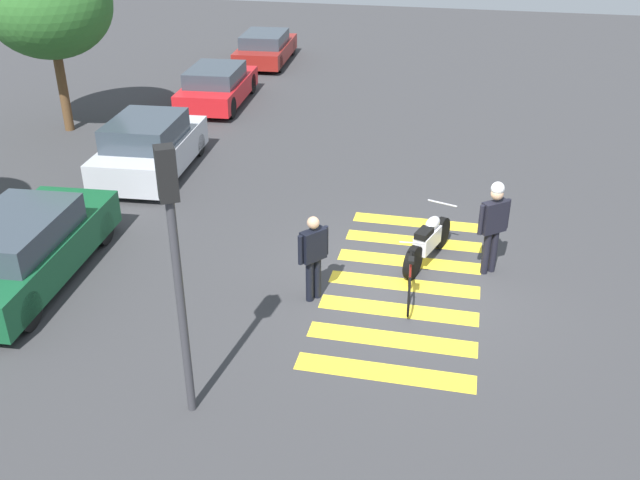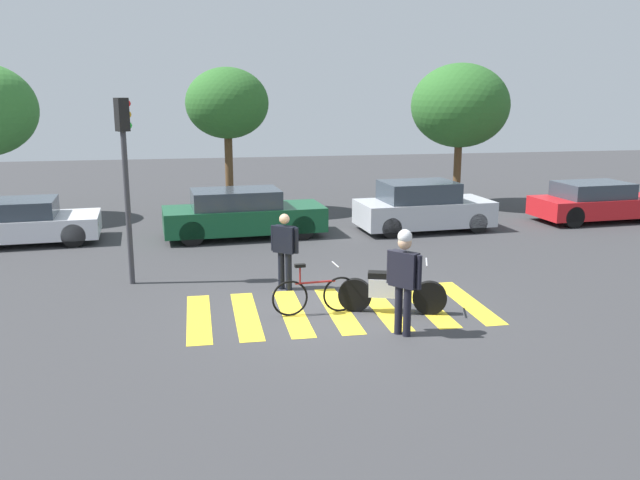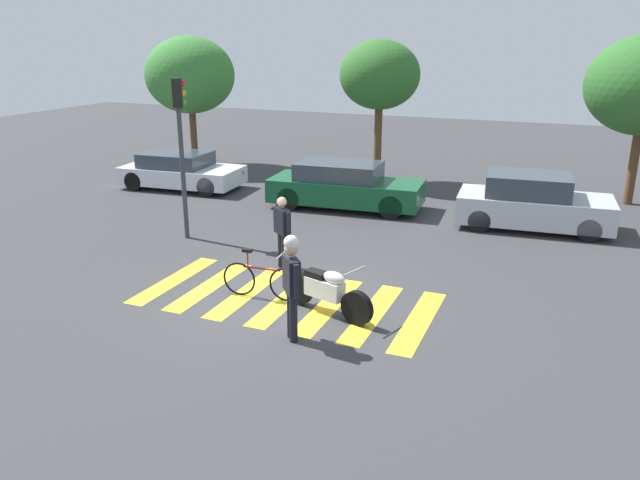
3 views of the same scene
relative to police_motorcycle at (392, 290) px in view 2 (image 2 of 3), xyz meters
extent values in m
plane|color=#38383A|center=(-0.99, 0.34, -0.46)|extent=(60.00, 60.00, 0.00)
cylinder|color=black|center=(0.69, -0.23, -0.14)|extent=(0.67, 0.34, 0.65)
cylinder|color=black|center=(-0.68, 0.22, -0.14)|extent=(0.67, 0.34, 0.65)
cube|color=silver|center=(-0.04, 0.01, 0.04)|extent=(0.85, 0.51, 0.36)
ellipsoid|color=silver|center=(0.18, -0.06, 0.31)|extent=(0.53, 0.38, 0.24)
cube|color=black|center=(-0.23, 0.08, 0.28)|extent=(0.49, 0.36, 0.12)
cylinder|color=#A5A5AD|center=(0.61, -0.20, 0.56)|extent=(0.23, 0.60, 0.04)
torus|color=black|center=(-0.96, 0.24, -0.11)|extent=(0.70, 0.10, 0.70)
torus|color=black|center=(-1.96, 0.16, -0.11)|extent=(0.70, 0.10, 0.70)
cylinder|color=maroon|center=(-1.46, 0.20, 0.17)|extent=(0.79, 0.10, 0.04)
cylinder|color=maroon|center=(-1.76, 0.18, 0.34)|extent=(0.03, 0.03, 0.34)
cube|color=black|center=(-1.76, 0.18, 0.52)|extent=(0.21, 0.12, 0.06)
cylinder|color=#99999E|center=(-1.06, 0.24, 0.49)|extent=(0.07, 0.46, 0.03)
cylinder|color=black|center=(-0.21, -1.13, -0.02)|extent=(0.14, 0.14, 0.88)
cylinder|color=black|center=(-0.10, -1.27, -0.02)|extent=(0.14, 0.14, 0.88)
cube|color=black|center=(-0.15, -1.20, 0.73)|extent=(0.48, 0.53, 0.63)
sphere|color=tan|center=(-0.15, -1.20, 1.21)|extent=(0.24, 0.24, 0.24)
cylinder|color=black|center=(-0.35, -0.96, 0.73)|extent=(0.09, 0.09, 0.59)
cylinder|color=black|center=(0.04, -1.44, 0.73)|extent=(0.09, 0.09, 0.59)
sphere|color=white|center=(-0.15, -1.20, 1.32)|extent=(0.25, 0.25, 0.25)
cylinder|color=black|center=(-1.75, 1.85, -0.05)|extent=(0.14, 0.14, 0.82)
cylinder|color=black|center=(-1.90, 1.96, -0.05)|extent=(0.14, 0.14, 0.82)
cube|color=black|center=(-1.82, 1.91, 0.65)|extent=(0.50, 0.45, 0.58)
sphere|color=tan|center=(-1.82, 1.91, 1.09)|extent=(0.22, 0.22, 0.22)
cylinder|color=black|center=(-1.60, 1.73, 0.65)|extent=(0.09, 0.09, 0.55)
cylinder|color=black|center=(-2.05, 2.09, 0.65)|extent=(0.09, 0.09, 0.55)
cube|color=yellow|center=(-3.69, 0.34, -0.46)|extent=(0.45, 2.84, 0.01)
cube|color=yellow|center=(-2.79, 0.34, -0.46)|extent=(0.45, 2.84, 0.01)
cube|color=yellow|center=(-1.89, 0.34, -0.46)|extent=(0.45, 2.84, 0.01)
cube|color=yellow|center=(-0.99, 0.34, -0.46)|extent=(0.45, 2.84, 0.01)
cube|color=yellow|center=(-0.09, 0.34, -0.46)|extent=(0.45, 2.84, 0.01)
cube|color=yellow|center=(0.81, 0.34, -0.46)|extent=(0.45, 2.84, 0.01)
cube|color=yellow|center=(1.71, 0.34, -0.46)|extent=(0.45, 2.84, 0.01)
cylinder|color=black|center=(-7.10, 8.59, -0.14)|extent=(0.66, 0.27, 0.65)
cylinder|color=black|center=(-6.98, 6.92, -0.14)|extent=(0.66, 0.27, 0.65)
cube|color=silver|center=(-8.42, 7.66, 0.01)|extent=(4.20, 2.18, 0.58)
cube|color=#333D47|center=(-8.62, 7.64, 0.54)|extent=(2.31, 1.82, 0.48)
cube|color=#F2EDCC|center=(-6.48, 8.41, 0.09)|extent=(0.09, 0.21, 0.12)
cube|color=#F2EDCC|center=(-6.39, 7.20, 0.09)|extent=(0.09, 0.21, 0.12)
cylinder|color=black|center=(-0.78, 8.23, -0.11)|extent=(0.72, 0.27, 0.70)
cylinder|color=black|center=(-0.67, 6.69, -0.11)|extent=(0.72, 0.27, 0.70)
cylinder|color=black|center=(-3.91, 8.00, -0.11)|extent=(0.72, 0.27, 0.70)
cylinder|color=black|center=(-3.80, 6.47, -0.11)|extent=(0.72, 0.27, 0.70)
cube|color=#14512D|center=(-2.29, 7.35, 0.08)|extent=(4.73, 2.09, 0.70)
cube|color=#333D47|center=(-2.52, 7.33, 0.68)|extent=(2.60, 1.73, 0.51)
cube|color=#F2EDCC|center=(-0.07, 8.08, 0.18)|extent=(0.09, 0.21, 0.12)
cube|color=#F2EDCC|center=(0.01, 6.95, 0.18)|extent=(0.09, 0.21, 0.12)
cylinder|color=black|center=(4.49, 8.22, -0.16)|extent=(0.62, 0.26, 0.60)
cylinder|color=black|center=(4.61, 6.63, -0.16)|extent=(0.62, 0.26, 0.60)
cylinder|color=black|center=(1.76, 8.02, -0.16)|extent=(0.62, 0.26, 0.60)
cylinder|color=black|center=(1.87, 6.43, -0.16)|extent=(0.62, 0.26, 0.60)
cube|color=#B7BAC1|center=(3.18, 7.33, 0.07)|extent=(4.16, 2.11, 0.74)
cube|color=#333D47|center=(2.98, 7.31, 0.74)|extent=(2.29, 1.76, 0.59)
cube|color=#F2EDCC|center=(5.11, 8.05, 0.19)|extent=(0.09, 0.21, 0.12)
cube|color=#F2EDCC|center=(5.20, 6.89, 0.19)|extent=(0.09, 0.21, 0.12)
cylinder|color=black|center=(10.55, 8.56, -0.13)|extent=(0.68, 0.27, 0.67)
cylinder|color=black|center=(7.76, 8.36, -0.13)|extent=(0.68, 0.27, 0.67)
cylinder|color=black|center=(7.88, 6.81, -0.13)|extent=(0.68, 0.27, 0.67)
cube|color=red|center=(9.21, 7.68, 0.02)|extent=(4.23, 2.07, 0.61)
cube|color=#333D47|center=(9.01, 7.67, 0.57)|extent=(2.33, 1.72, 0.49)
cube|color=#F2EDCC|center=(11.18, 8.40, 0.12)|extent=(0.09, 0.21, 0.12)
cylinder|color=#38383D|center=(-5.12, 2.98, 1.22)|extent=(0.12, 0.12, 3.36)
cube|color=black|center=(-5.12, 2.98, 3.25)|extent=(0.33, 0.33, 0.70)
sphere|color=red|center=(-5.01, 3.04, 3.48)|extent=(0.16, 0.16, 0.16)
sphere|color=orange|center=(-5.01, 3.04, 3.25)|extent=(0.16, 0.16, 0.16)
sphere|color=green|center=(-5.01, 3.04, 3.02)|extent=(0.16, 0.16, 0.16)
cylinder|color=brown|center=(-2.49, 11.18, 0.90)|extent=(0.27, 0.27, 2.72)
ellipsoid|color=#2D6628|center=(-2.49, 11.18, 3.30)|extent=(2.77, 2.77, 2.36)
cylinder|color=brown|center=(5.75, 11.18, 0.70)|extent=(0.27, 0.27, 2.33)
ellipsoid|color=#2D6628|center=(5.75, 11.18, 3.18)|extent=(3.49, 3.49, 2.97)
camera|label=1|loc=(-12.50, -0.56, 6.56)|focal=39.64mm
camera|label=2|loc=(-3.65, -12.03, 3.81)|focal=37.94mm
camera|label=3|loc=(4.00, -10.05, 4.57)|focal=34.93mm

